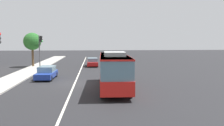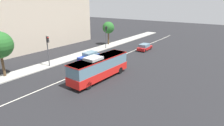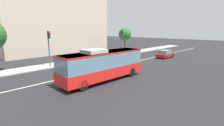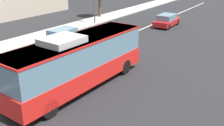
{
  "view_description": "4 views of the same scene",
  "coord_description": "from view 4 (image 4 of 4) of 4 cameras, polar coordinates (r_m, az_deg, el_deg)",
  "views": [
    {
      "loc": [
        -23.45,
        -1.94,
        4.44
      ],
      "look_at": [
        -0.71,
        -3.81,
        2.18
      ],
      "focal_mm": 36.52,
      "sensor_mm": 36.0,
      "label": 1
    },
    {
      "loc": [
        -21.69,
        -19.4,
        10.41
      ],
      "look_at": [
        -1.24,
        -4.86,
        2.12
      ],
      "focal_mm": 29.97,
      "sensor_mm": 36.0,
      "label": 2
    },
    {
      "loc": [
        -14.98,
        -16.6,
        5.44
      ],
      "look_at": [
        -3.11,
        -5.41,
        2.18
      ],
      "focal_mm": 27.37,
      "sensor_mm": 36.0,
      "label": 3
    },
    {
      "loc": [
        -13.71,
        -13.56,
        7.22
      ],
      "look_at": [
        -1.6,
        -5.43,
        1.56
      ],
      "focal_mm": 41.68,
      "sensor_mm": 36.0,
      "label": 4
    }
  ],
  "objects": [
    {
      "name": "transit_bus",
      "position": [
        15.6,
        -7.37,
        0.72
      ],
      "size": [
        10.09,
        2.87,
        3.46
      ],
      "rotation": [
        0.0,
        0.0,
        -0.04
      ],
      "color": "red",
      "rests_on": "ground_plane"
    },
    {
      "name": "lane_centre_line",
      "position": [
        20.59,
        -10.11,
        0.34
      ],
      "size": [
        76.0,
        0.16,
        0.01
      ],
      "primitive_type": "cube",
      "color": "silver",
      "rests_on": "ground_plane"
    },
    {
      "name": "sedan_red",
      "position": [
        32.29,
        11.93,
        9.14
      ],
      "size": [
        4.54,
        1.9,
        1.46
      ],
      "rotation": [
        0.0,
        0.0,
        0.02
      ],
      "color": "#B21919",
      "rests_on": "ground_plane"
    },
    {
      "name": "sedan_blue",
      "position": [
        24.82,
        -11.02,
        5.63
      ],
      "size": [
        4.54,
        1.91,
        1.46
      ],
      "rotation": [
        0.0,
        0.0,
        3.12
      ],
      "color": "#1E3899",
      "rests_on": "ground_plane"
    },
    {
      "name": "ground_plane",
      "position": [
        20.59,
        -10.11,
        0.32
      ],
      "size": [
        160.0,
        160.0,
        0.0
      ],
      "primitive_type": "plane",
      "color": "black"
    },
    {
      "name": "sidewalk_kerb",
      "position": [
        25.9,
        -21.81,
        3.62
      ],
      "size": [
        80.0,
        3.13,
        0.14
      ],
      "primitive_type": "cube",
      "color": "#9E9B93",
      "rests_on": "ground_plane"
    }
  ]
}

